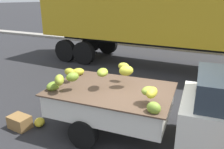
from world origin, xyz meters
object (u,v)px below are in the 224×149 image
(semi_trailer, at_px, (168,10))
(produce_crate, at_px, (20,122))
(pickup_truck, at_px, (199,111))
(fallen_banana_bunch_near_tailgate, at_px, (40,122))

(semi_trailer, bearing_deg, produce_crate, -105.63)
(pickup_truck, relative_size, fallen_banana_bunch_near_tailgate, 13.73)
(pickup_truck, xyz_separation_m, semi_trailer, (-2.05, 5.47, 1.66))
(pickup_truck, height_order, semi_trailer, semi_trailer)
(semi_trailer, bearing_deg, pickup_truck, -68.99)
(fallen_banana_bunch_near_tailgate, height_order, produce_crate, produce_crate)
(semi_trailer, distance_m, produce_crate, 7.24)
(fallen_banana_bunch_near_tailgate, bearing_deg, semi_trailer, 76.05)
(semi_trailer, relative_size, fallen_banana_bunch_near_tailgate, 33.14)
(semi_trailer, bearing_deg, fallen_banana_bunch_near_tailgate, -103.46)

